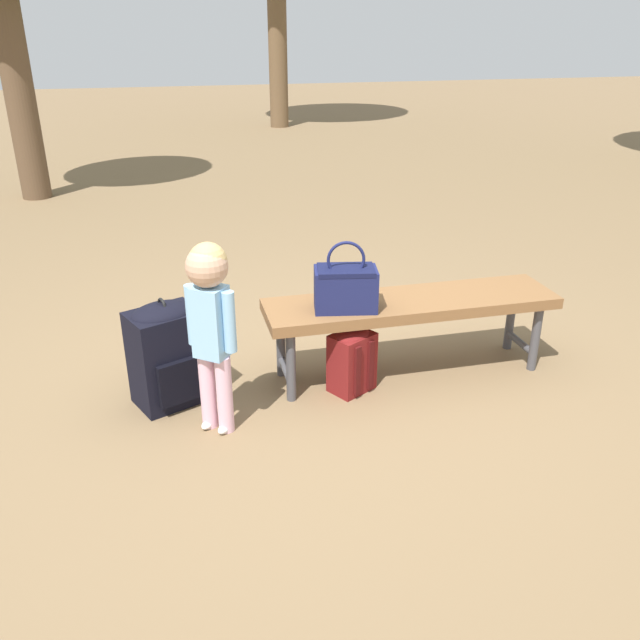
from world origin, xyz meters
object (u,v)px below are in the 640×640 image
(handbag, at_px, (346,286))
(child_standing, at_px, (210,310))
(backpack_small, at_px, (352,358))
(park_bench, at_px, (411,308))
(backpack_large, at_px, (167,351))

(handbag, height_order, child_standing, child_standing)
(child_standing, distance_m, backpack_small, 0.88)
(park_bench, relative_size, backpack_small, 4.27)
(handbag, bearing_deg, park_bench, -173.53)
(handbag, height_order, backpack_small, handbag)
(handbag, distance_m, backpack_large, 0.97)
(child_standing, xyz_separation_m, backpack_small, (-0.74, -0.19, -0.44))
(backpack_large, bearing_deg, handbag, 175.41)
(handbag, xyz_separation_m, child_standing, (0.72, 0.25, 0.05))
(park_bench, distance_m, backpack_large, 1.32)
(child_standing, bearing_deg, backpack_large, -57.11)
(backpack_large, relative_size, backpack_small, 1.54)
(backpack_large, xyz_separation_m, backpack_small, (-0.94, 0.13, -0.10))
(park_bench, relative_size, child_standing, 1.71)
(park_bench, distance_m, handbag, 0.43)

